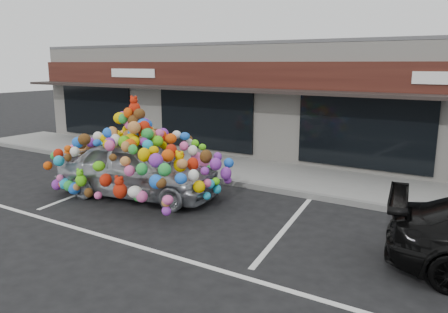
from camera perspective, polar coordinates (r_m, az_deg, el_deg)
The scene contains 8 objects.
ground at distance 11.05m, azimuth -5.77°, elevation -6.71°, with size 90.00×90.00×0.00m, color black.
shop_building at distance 17.93m, azimuth 10.99°, elevation 7.44°, with size 24.00×7.20×4.31m.
sidewalk at distance 14.26m, azimuth 4.12°, elevation -2.04°, with size 26.00×3.00×0.15m, color gray.
kerb at distance 13.00m, azimuth 1.00°, elevation -3.42°, with size 26.00×0.18×0.16m, color slate.
parking_stripe_left at distance 13.31m, azimuth -16.21°, elevation -3.86°, with size 0.12×4.40×0.01m, color silver.
parking_stripe_mid at distance 9.85m, azimuth 8.12°, elevation -9.14°, with size 0.12×4.40×0.01m, color silver.
lane_line at distance 8.23m, azimuth -4.54°, elevation -13.49°, with size 14.00×0.12×0.01m, color silver.
toy_car at distance 11.94m, azimuth -11.22°, elevation -0.75°, with size 3.23×5.05×2.78m.
Camera 1 is at (6.47, -8.23, 3.55)m, focal length 35.00 mm.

